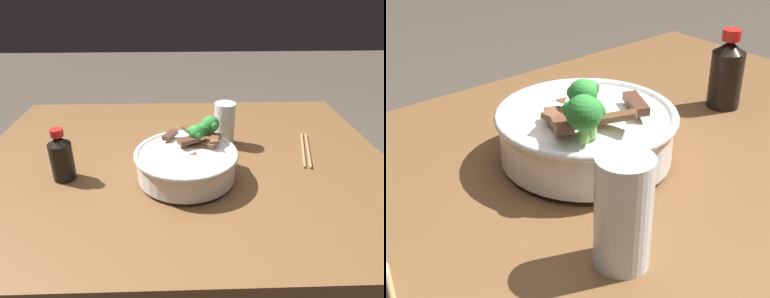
% 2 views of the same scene
% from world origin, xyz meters
% --- Properties ---
extents(dining_table, '(1.13, 0.88, 0.76)m').
position_xyz_m(dining_table, '(0.00, 0.00, 0.66)').
color(dining_table, brown).
rests_on(dining_table, ground).
extents(rice_bowl, '(0.25, 0.25, 0.14)m').
position_xyz_m(rice_bowl, '(-0.01, 0.10, 0.82)').
color(rice_bowl, white).
rests_on(rice_bowl, dining_table).
extents(drinking_glass, '(0.06, 0.06, 0.13)m').
position_xyz_m(drinking_glass, '(-0.12, -0.09, 0.82)').
color(drinking_glass, white).
rests_on(drinking_glass, dining_table).
extents(soy_sauce_bottle, '(0.06, 0.06, 0.13)m').
position_xyz_m(soy_sauce_bottle, '(0.29, 0.09, 0.82)').
color(soy_sauce_bottle, black).
rests_on(soy_sauce_bottle, dining_table).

